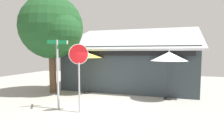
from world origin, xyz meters
TOP-DOWN VIEW (x-y plane):
  - ground_plane at (0.00, 0.00)m, footprint 28.00×28.00m
  - cafe_building at (0.19, 5.24)m, footprint 9.01×5.52m
  - street_sign_post at (-1.69, -1.04)m, footprint 0.71×0.66m
  - stop_sign at (-0.58, -1.17)m, footprint 0.63×0.57m
  - patio_umbrella_mustard_left at (-1.99, 2.37)m, footprint 2.11×2.11m
  - patio_umbrella_ivory_center at (2.83, 2.35)m, footprint 1.94×1.94m
  - shade_tree at (-3.88, 1.79)m, footprint 4.07×3.82m

SIDE VIEW (x-z plane):
  - ground_plane at x=0.00m, z-range -0.10..0.00m
  - cafe_building at x=0.19m, z-range -0.67..3.78m
  - street_sign_post at x=-1.69m, z-range 0.33..3.38m
  - stop_sign at x=-0.58m, z-range 0.59..3.44m
  - patio_umbrella_ivory_center at x=2.83m, z-range 0.97..3.59m
  - patio_umbrella_mustard_left at x=-1.99m, z-range 1.03..3.63m
  - shade_tree at x=-3.88m, z-range 0.98..6.93m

